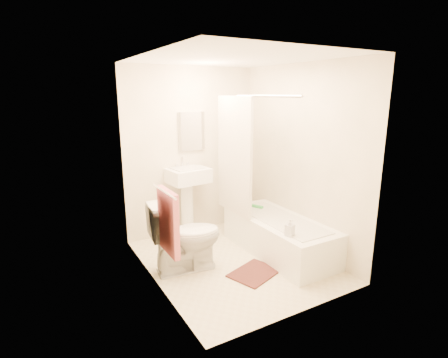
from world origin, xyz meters
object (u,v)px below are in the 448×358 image
bathtub (279,236)px  soap_bottle (290,228)px  sink (188,199)px  bath_mat (254,273)px  toilet (186,237)px

bathtub → soap_bottle: bearing=-116.6°
sink → bath_mat: 1.55m
toilet → bath_mat: toilet is taller
sink → soap_bottle: bearing=-77.4°
sink → bathtub: (0.79, -1.12, -0.32)m
bathtub → toilet: bearing=171.8°
toilet → sink: 1.05m
bath_mat → soap_bottle: soap_bottle is taller
toilet → soap_bottle: (1.00, -0.66, 0.14)m
sink → bath_mat: (0.19, -1.44, -0.54)m
bathtub → bath_mat: 0.72m
bathtub → bath_mat: bathtub is taller
bath_mat → soap_bottle: bearing=-24.3°
bathtub → soap_bottle: 0.63m
toilet → bathtub: (1.24, -0.18, -0.18)m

